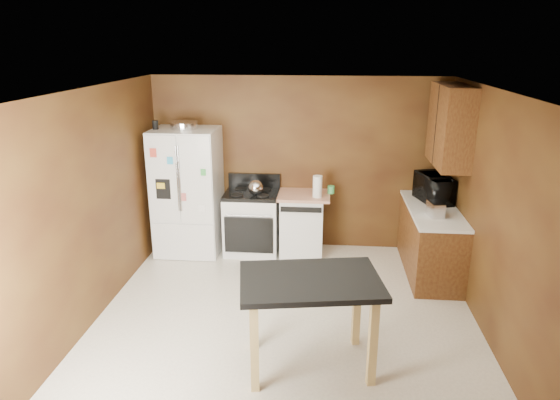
# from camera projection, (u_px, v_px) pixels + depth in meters

# --- Properties ---
(floor) EXTENTS (4.50, 4.50, 0.00)m
(floor) POSITION_uv_depth(u_px,v_px,m) (285.00, 323.00, 5.48)
(floor) COLOR white
(floor) RESTS_ON ground
(ceiling) EXTENTS (4.50, 4.50, 0.00)m
(ceiling) POSITION_uv_depth(u_px,v_px,m) (286.00, 91.00, 4.71)
(ceiling) COLOR white
(ceiling) RESTS_ON ground
(wall_back) EXTENTS (4.20, 0.00, 4.20)m
(wall_back) POSITION_uv_depth(u_px,v_px,m) (298.00, 164.00, 7.23)
(wall_back) COLOR brown
(wall_back) RESTS_ON ground
(wall_front) EXTENTS (4.20, 0.00, 4.20)m
(wall_front) POSITION_uv_depth(u_px,v_px,m) (255.00, 342.00, 2.96)
(wall_front) COLOR brown
(wall_front) RESTS_ON ground
(wall_left) EXTENTS (0.00, 4.50, 4.50)m
(wall_left) POSITION_uv_depth(u_px,v_px,m) (88.00, 210.00, 5.28)
(wall_left) COLOR brown
(wall_left) RESTS_ON ground
(wall_right) EXTENTS (0.00, 4.50, 4.50)m
(wall_right) POSITION_uv_depth(u_px,v_px,m) (498.00, 222.00, 4.91)
(wall_right) COLOR brown
(wall_right) RESTS_ON ground
(roasting_pan) EXTENTS (0.37, 0.37, 0.09)m
(roasting_pan) POSITION_uv_depth(u_px,v_px,m) (184.00, 125.00, 6.85)
(roasting_pan) COLOR silver
(roasting_pan) RESTS_ON refrigerator
(pen_cup) EXTENTS (0.08, 0.08, 0.12)m
(pen_cup) POSITION_uv_depth(u_px,v_px,m) (155.00, 125.00, 6.79)
(pen_cup) COLOR black
(pen_cup) RESTS_ON refrigerator
(kettle) EXTENTS (0.21, 0.21, 0.21)m
(kettle) POSITION_uv_depth(u_px,v_px,m) (256.00, 188.00, 6.93)
(kettle) COLOR silver
(kettle) RESTS_ON gas_range
(paper_towel) EXTENTS (0.17, 0.17, 0.30)m
(paper_towel) POSITION_uv_depth(u_px,v_px,m) (317.00, 186.00, 6.87)
(paper_towel) COLOR white
(paper_towel) RESTS_ON dishwasher
(green_canister) EXTENTS (0.13, 0.13, 0.11)m
(green_canister) POSITION_uv_depth(u_px,v_px,m) (331.00, 190.00, 7.06)
(green_canister) COLOR #43AF58
(green_canister) RESTS_ON dishwasher
(toaster) EXTENTS (0.19, 0.27, 0.18)m
(toaster) POSITION_uv_depth(u_px,v_px,m) (436.00, 209.00, 6.10)
(toaster) COLOR silver
(toaster) RESTS_ON right_cabinets
(microwave) EXTENTS (0.56, 0.69, 0.33)m
(microwave) POSITION_uv_depth(u_px,v_px,m) (434.00, 189.00, 6.65)
(microwave) COLOR black
(microwave) RESTS_ON right_cabinets
(refrigerator) EXTENTS (0.90, 0.80, 1.80)m
(refrigerator) POSITION_uv_depth(u_px,v_px,m) (188.00, 192.00, 7.10)
(refrigerator) COLOR white
(refrigerator) RESTS_ON ground
(gas_range) EXTENTS (0.76, 0.68, 1.10)m
(gas_range) POSITION_uv_depth(u_px,v_px,m) (252.00, 221.00, 7.22)
(gas_range) COLOR white
(gas_range) RESTS_ON ground
(dishwasher) EXTENTS (0.78, 0.63, 0.89)m
(dishwasher) POSITION_uv_depth(u_px,v_px,m) (302.00, 223.00, 7.18)
(dishwasher) COLOR white
(dishwasher) RESTS_ON ground
(right_cabinets) EXTENTS (0.63, 1.58, 2.45)m
(right_cabinets) POSITION_uv_depth(u_px,v_px,m) (436.00, 207.00, 6.44)
(right_cabinets) COLOR brown
(right_cabinets) RESTS_ON ground
(island) EXTENTS (1.39, 1.04, 0.91)m
(island) POSITION_uv_depth(u_px,v_px,m) (310.00, 292.00, 4.54)
(island) COLOR black
(island) RESTS_ON ground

